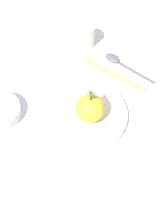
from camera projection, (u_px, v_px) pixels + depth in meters
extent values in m
plane|color=silver|center=(86.00, 110.00, 0.71)|extent=(2.40, 2.40, 0.00)
cylinder|color=silver|center=(84.00, 114.00, 0.69)|extent=(0.22, 0.22, 0.02)
torus|color=silver|center=(84.00, 113.00, 0.69)|extent=(0.22, 0.22, 0.01)
sphere|color=gold|center=(90.00, 108.00, 0.65)|extent=(0.07, 0.07, 0.07)
cylinder|color=#4C3319|center=(91.00, 99.00, 0.61)|extent=(0.00, 0.00, 0.02)
ellipsoid|color=#386628|center=(91.00, 94.00, 0.61)|extent=(0.03, 0.02, 0.00)
cylinder|color=silver|center=(84.00, 35.00, 0.81)|extent=(0.07, 0.07, 0.07)
torus|color=silver|center=(84.00, 26.00, 0.79)|extent=(0.07, 0.07, 0.01)
cylinder|color=#A0998B|center=(84.00, 26.00, 0.79)|extent=(0.05, 0.05, 0.01)
cube|color=#D8B766|center=(101.00, 67.00, 0.79)|extent=(0.08, 0.13, 0.00)
cube|color=#D8B766|center=(132.00, 84.00, 0.75)|extent=(0.05, 0.08, 0.01)
ellipsoid|color=#59595E|center=(112.00, 58.00, 0.80)|extent=(0.05, 0.06, 0.01)
cube|color=#59595E|center=(136.00, 72.00, 0.78)|extent=(0.07, 0.12, 0.01)
cube|color=silver|center=(35.00, 175.00, 0.61)|extent=(0.20, 0.22, 0.00)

